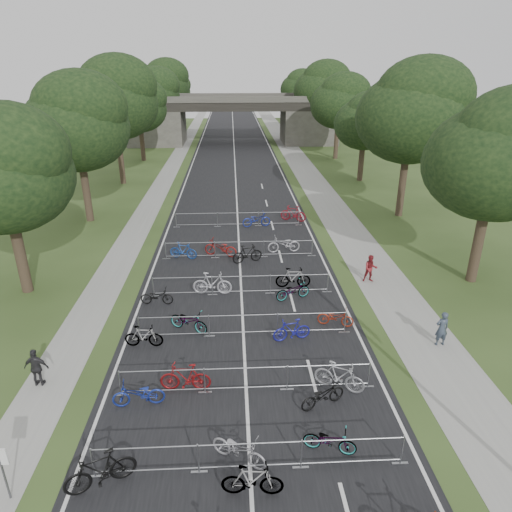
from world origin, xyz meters
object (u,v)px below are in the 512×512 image
Objects in this scene: overpass_bridge at (233,119)px; pedestrian_b at (371,269)px; pedestrian_a at (442,329)px; park_sign at (1,465)px; pedestrian_c at (37,368)px.

overpass_bridge is 19.77× the size of pedestrian_b.
park_sign is at bearing 18.68° from pedestrian_a.
pedestrian_b is at bearing -147.55° from pedestrian_c.
overpass_bridge is at bearing -86.57° from pedestrian_a.
pedestrian_b is 17.15m from pedestrian_c.
pedestrian_a is 6.47m from pedestrian_b.
overpass_bridge is 62.41m from park_sign.
pedestrian_c is at bearing 101.86° from park_sign.
park_sign is 5.12m from pedestrian_c.
park_sign reaches higher than pedestrian_c.
park_sign is 1.13× the size of pedestrian_a.
pedestrian_a reaches higher than pedestrian_c.
pedestrian_a reaches higher than pedestrian_b.
park_sign is at bearing 105.85° from pedestrian_c.
pedestrian_a is at bearing -169.61° from pedestrian_c.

